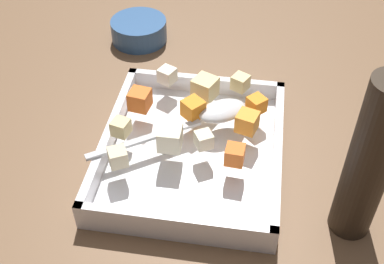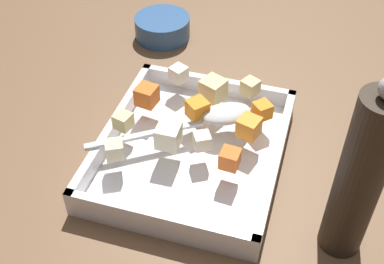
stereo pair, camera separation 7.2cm
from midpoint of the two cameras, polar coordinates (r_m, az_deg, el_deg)
name	(u,v)px [view 1 (the left image)]	position (r m, az deg, el deg)	size (l,w,h in m)	color
ground_plane	(206,153)	(0.77, -1.11, -2.48)	(4.00, 4.00, 0.00)	brown
baking_dish	(192,152)	(0.75, -2.75, -2.41)	(0.30, 0.26, 0.04)	silver
carrot_chunk_mid_left	(247,122)	(0.73, 3.49, 1.04)	(0.03, 0.03, 0.03)	orange
carrot_chunk_center	(235,155)	(0.69, 1.89, -2.74)	(0.03, 0.03, 0.03)	orange
carrot_chunk_corner_nw	(140,99)	(0.78, -8.61, 3.55)	(0.03, 0.03, 0.03)	orange
carrot_chunk_near_spoon	(256,104)	(0.77, 4.67, 3.05)	(0.02, 0.02, 0.02)	orange
carrot_chunk_near_left	(193,109)	(0.76, -2.61, 2.55)	(0.03, 0.03, 0.03)	orange
potato_chunk_mid_right	(205,88)	(0.79, -1.14, 4.93)	(0.03, 0.03, 0.03)	#E0CC89
potato_chunk_far_right	(118,157)	(0.70, -11.39, -2.94)	(0.02, 0.02, 0.02)	beige
potato_chunk_heap_side	(202,140)	(0.71, -1.75, -1.00)	(0.02, 0.02, 0.02)	beige
potato_chunk_far_left	(240,82)	(0.81, 2.97, 5.55)	(0.02, 0.02, 0.02)	#E0CC89
potato_chunk_rim_edge	(170,138)	(0.71, -5.45, -0.83)	(0.03, 0.03, 0.03)	beige
potato_chunk_front_center	(121,127)	(0.74, -10.87, 0.40)	(0.02, 0.02, 0.02)	#E0CC89
parsnip_chunk_corner_se	(167,75)	(0.83, -5.36, 6.33)	(0.02, 0.02, 0.02)	silver
serving_spoon	(214,114)	(0.75, -0.20, 1.96)	(0.17, 0.23, 0.02)	silver
pepper_mill	(370,161)	(0.61, 16.41, -3.33)	(0.05, 0.05, 0.26)	#2D2319
small_prep_bowl	(139,30)	(1.01, -8.12, 11.29)	(0.11, 0.11, 0.04)	#33598C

